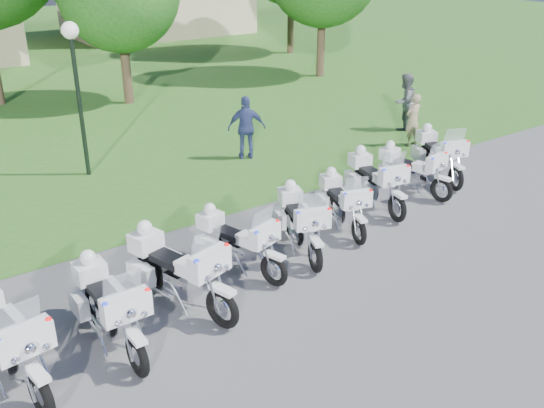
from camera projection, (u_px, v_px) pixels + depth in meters
ground at (310, 266)px, 12.16m from camera, size 100.00×100.00×0.00m
motorcycle_0 at (6, 339)px, 8.81m from camera, size 1.04×2.52×1.70m
motorcycle_1 at (109, 305)px, 9.65m from camera, size 0.81×2.44×1.64m
motorcycle_2 at (177, 269)px, 10.61m from camera, size 1.28×2.52×1.73m
motorcycle_3 at (237, 241)px, 11.78m from camera, size 1.12×2.20×1.51m
motorcycle_4 at (300, 220)px, 12.57m from camera, size 1.26×2.24×1.57m
motorcycle_5 at (342, 202)px, 13.56m from camera, size 1.11×2.11×1.46m
motorcycle_6 at (375, 180)px, 14.61m from camera, size 1.10×2.35×1.60m
motorcycle_7 at (411, 169)px, 15.42m from camera, size 0.94×2.20×1.48m
motorcycle_8 at (438, 154)px, 16.35m from camera, size 1.30×2.25×1.59m
lamp_post at (74, 62)px, 15.50m from camera, size 0.44×0.44×4.10m
building_east at (157, 1)px, 39.48m from camera, size 11.44×7.28×4.10m
bystander_a at (413, 120)px, 18.74m from camera, size 0.61×0.42×1.63m
bystander_b at (404, 102)px, 20.22m from camera, size 1.00×0.83×1.90m
bystander_c at (246, 128)px, 17.60m from camera, size 1.18×0.90×1.86m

